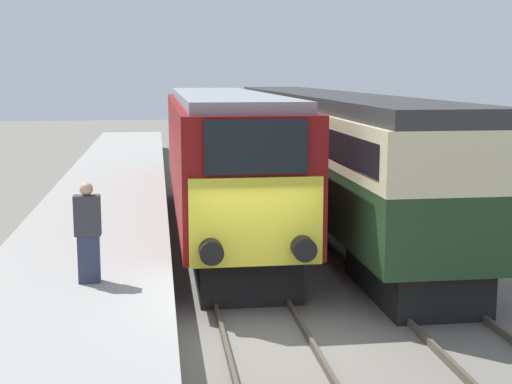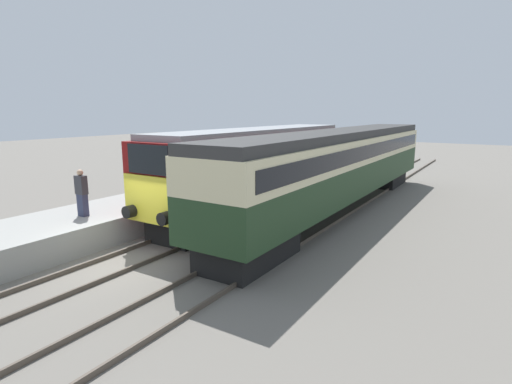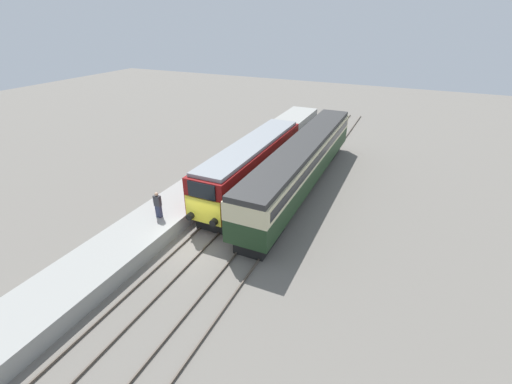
{
  "view_description": "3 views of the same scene",
  "coord_description": "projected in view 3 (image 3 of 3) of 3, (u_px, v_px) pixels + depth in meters",
  "views": [
    {
      "loc": [
        -1.76,
        -11.28,
        4.52
      ],
      "look_at": [
        0.0,
        1.44,
        2.38
      ],
      "focal_mm": 50.0,
      "sensor_mm": 36.0,
      "label": 1
    },
    {
      "loc": [
        10.12,
        -7.88,
        4.78
      ],
      "look_at": [
        1.7,
        5.44,
        1.6
      ],
      "focal_mm": 28.0,
      "sensor_mm": 36.0,
      "label": 2
    },
    {
      "loc": [
        10.43,
        -13.6,
        12.41
      ],
      "look_at": [
        1.7,
        5.44,
        1.6
      ],
      "focal_mm": 24.0,
      "sensor_mm": 36.0,
      "label": 3
    }
  ],
  "objects": [
    {
      "name": "ground_plane",
      "position": [
        193.0,
        248.0,
        20.54
      ],
      "size": [
        120.0,
        120.0,
        0.0
      ],
      "primitive_type": "plane",
      "color": "slate"
    },
    {
      "name": "rails_near_track",
      "position": [
        232.0,
        209.0,
        24.55
      ],
      "size": [
        1.51,
        60.0,
        0.14
      ],
      "color": "#4C4238",
      "rests_on": "ground_plane"
    },
    {
      "name": "locomotive",
      "position": [
        252.0,
        164.0,
        26.31
      ],
      "size": [
        2.7,
        14.42,
        4.0
      ],
      "color": "black",
      "rests_on": "ground_plane"
    },
    {
      "name": "person_on_platform",
      "position": [
        158.0,
        205.0,
        21.47
      ],
      "size": [
        0.44,
        0.26,
        1.74
      ],
      "color": "#2D334C",
      "rests_on": "platform_left"
    },
    {
      "name": "platform_left",
      "position": [
        214.0,
        179.0,
        28.0
      ],
      "size": [
        3.5,
        50.0,
        0.98
      ],
      "color": "gray",
      "rests_on": "ground_plane"
    },
    {
      "name": "rails_far_track",
      "position": [
        276.0,
        219.0,
        23.29
      ],
      "size": [
        1.5,
        60.0,
        0.14
      ],
      "color": "#4C4238",
      "rests_on": "ground_plane"
    },
    {
      "name": "passenger_carriage",
      "position": [
        303.0,
        160.0,
        26.73
      ],
      "size": [
        2.75,
        20.86,
        3.93
      ],
      "color": "black",
      "rests_on": "ground_plane"
    }
  ]
}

